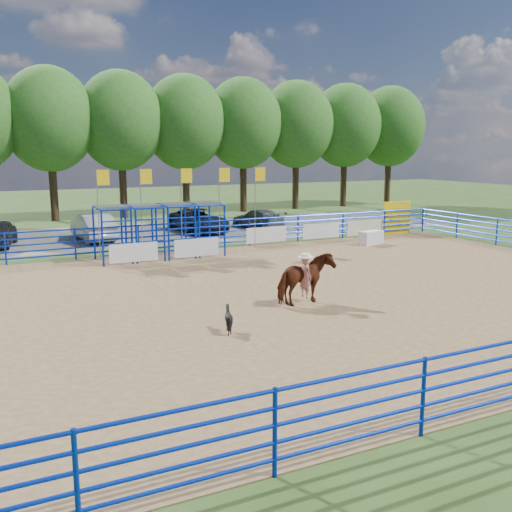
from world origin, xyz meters
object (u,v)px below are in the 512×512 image
at_px(car_c, 199,220).
at_px(car_d, 258,219).
at_px(announcer_table, 371,238).
at_px(horse_and_rider, 305,277).
at_px(calf, 228,319).
at_px(car_b, 93,227).

bearing_deg(car_c, car_d, -6.89).
bearing_deg(announcer_table, car_d, 106.64).
relative_size(announcer_table, car_d, 0.33).
height_order(announcer_table, car_d, car_d).
xyz_separation_m(horse_and_rider, car_d, (6.86, 17.55, -0.31)).
bearing_deg(calf, car_d, -58.11).
distance_m(horse_and_rider, car_d, 18.84).
height_order(calf, car_d, car_d).
xyz_separation_m(calf, car_c, (6.23, 19.24, 0.33)).
distance_m(announcer_table, car_b, 15.58).
xyz_separation_m(car_b, car_d, (10.69, 0.50, -0.15)).
relative_size(announcer_table, car_b, 0.30).
distance_m(announcer_table, car_c, 11.02).
relative_size(car_b, car_d, 1.09).
height_order(horse_and_rider, car_b, horse_and_rider).
distance_m(horse_and_rider, calf, 3.84).
xyz_separation_m(horse_and_rider, calf, (-3.46, -1.57, -0.54)).
relative_size(car_c, car_d, 1.21).
distance_m(announcer_table, car_d, 9.03).
bearing_deg(horse_and_rider, car_c, 81.08).
relative_size(calf, car_c, 0.15).
bearing_deg(car_b, calf, 86.93).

